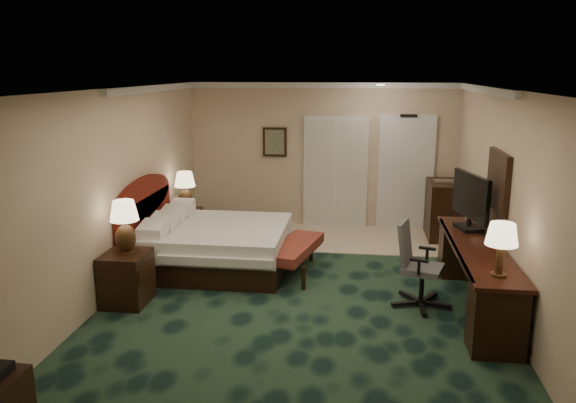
# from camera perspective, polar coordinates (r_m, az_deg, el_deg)

# --- Properties ---
(floor) EXTENTS (5.00, 7.50, 0.00)m
(floor) POSITION_cam_1_polar(r_m,az_deg,el_deg) (7.35, 1.32, -10.26)
(floor) COLOR black
(floor) RESTS_ON ground
(ceiling) EXTENTS (5.00, 7.50, 0.00)m
(ceiling) POSITION_cam_1_polar(r_m,az_deg,el_deg) (6.74, 1.45, 11.28)
(ceiling) COLOR silver
(ceiling) RESTS_ON wall_back
(wall_back) EXTENTS (5.00, 0.00, 2.70)m
(wall_back) POSITION_cam_1_polar(r_m,az_deg,el_deg) (10.59, 3.52, 4.66)
(wall_back) COLOR tan
(wall_back) RESTS_ON ground
(wall_front) EXTENTS (5.00, 0.00, 2.70)m
(wall_front) POSITION_cam_1_polar(r_m,az_deg,el_deg) (3.42, -5.45, -14.41)
(wall_front) COLOR tan
(wall_front) RESTS_ON ground
(wall_left) EXTENTS (0.00, 7.50, 2.70)m
(wall_left) POSITION_cam_1_polar(r_m,az_deg,el_deg) (7.59, -17.73, 0.59)
(wall_left) COLOR tan
(wall_left) RESTS_ON ground
(wall_right) EXTENTS (0.00, 7.50, 2.70)m
(wall_right) POSITION_cam_1_polar(r_m,az_deg,el_deg) (7.12, 21.82, -0.56)
(wall_right) COLOR tan
(wall_right) RESTS_ON ground
(crown_molding) EXTENTS (5.00, 7.50, 0.10)m
(crown_molding) POSITION_cam_1_polar(r_m,az_deg,el_deg) (6.74, 1.44, 10.85)
(crown_molding) COLOR silver
(crown_molding) RESTS_ON wall_back
(tile_patch) EXTENTS (3.20, 1.70, 0.01)m
(tile_patch) POSITION_cam_1_polar(r_m,az_deg,el_deg) (10.04, 8.22, -3.81)
(tile_patch) COLOR beige
(tile_patch) RESTS_ON ground
(headboard) EXTENTS (0.12, 2.00, 1.40)m
(headboard) POSITION_cam_1_polar(r_m,az_deg,el_deg) (8.61, -14.29, -2.18)
(headboard) COLOR #440B06
(headboard) RESTS_ON ground
(entry_door) EXTENTS (1.02, 0.06, 2.18)m
(entry_door) POSITION_cam_1_polar(r_m,az_deg,el_deg) (10.62, 11.86, 2.79)
(entry_door) COLOR silver
(entry_door) RESTS_ON ground
(closet_doors) EXTENTS (1.20, 0.06, 2.10)m
(closet_doors) POSITION_cam_1_polar(r_m,az_deg,el_deg) (10.59, 4.83, 2.99)
(closet_doors) COLOR beige
(closet_doors) RESTS_ON ground
(wall_art) EXTENTS (0.45, 0.06, 0.55)m
(wall_art) POSITION_cam_1_polar(r_m,az_deg,el_deg) (10.62, -1.35, 6.07)
(wall_art) COLOR #3E5A4B
(wall_art) RESTS_ON wall_back
(wall_mirror) EXTENTS (0.05, 0.95, 0.75)m
(wall_mirror) POSITION_cam_1_polar(r_m,az_deg,el_deg) (7.64, 20.58, 1.98)
(wall_mirror) COLOR white
(wall_mirror) RESTS_ON wall_right
(bed) EXTENTS (2.03, 1.89, 0.65)m
(bed) POSITION_cam_1_polar(r_m,az_deg,el_deg) (8.57, -7.07, -4.56)
(bed) COLOR silver
(bed) RESTS_ON ground
(nightstand_near) EXTENTS (0.54, 0.61, 0.67)m
(nightstand_near) POSITION_cam_1_polar(r_m,az_deg,el_deg) (7.52, -16.06, -7.50)
(nightstand_near) COLOR black
(nightstand_near) RESTS_ON ground
(nightstand_far) EXTENTS (0.46, 0.53, 0.58)m
(nightstand_far) POSITION_cam_1_polar(r_m,az_deg,el_deg) (9.88, -10.28, -2.46)
(nightstand_far) COLOR black
(nightstand_far) RESTS_ON ground
(lamp_near) EXTENTS (0.45, 0.45, 0.68)m
(lamp_near) POSITION_cam_1_polar(r_m,az_deg,el_deg) (7.34, -16.23, -2.49)
(lamp_near) COLOR black
(lamp_near) RESTS_ON nightstand_near
(lamp_far) EXTENTS (0.37, 0.37, 0.67)m
(lamp_far) POSITION_cam_1_polar(r_m,az_deg,el_deg) (9.70, -10.40, 1.05)
(lamp_far) COLOR black
(lamp_far) RESTS_ON nightstand_far
(bed_bench) EXTENTS (0.77, 1.45, 0.47)m
(bed_bench) POSITION_cam_1_polar(r_m,az_deg,el_deg) (8.25, 0.69, -5.82)
(bed_bench) COLOR maroon
(bed_bench) RESTS_ON ground
(desk) EXTENTS (0.61, 2.82, 0.81)m
(desk) POSITION_cam_1_polar(r_m,az_deg,el_deg) (7.45, 18.50, -7.29)
(desk) COLOR black
(desk) RESTS_ON ground
(tv) EXTENTS (0.34, 0.97, 0.77)m
(tv) POSITION_cam_1_polar(r_m,az_deg,el_deg) (7.94, 18.04, -0.04)
(tv) COLOR black
(tv) RESTS_ON desk
(desk_lamp) EXTENTS (0.36, 0.36, 0.59)m
(desk_lamp) POSITION_cam_1_polar(r_m,az_deg,el_deg) (6.27, 20.80, -4.58)
(desk_lamp) COLOR black
(desk_lamp) RESTS_ON desk
(desk_chair) EXTENTS (0.77, 0.75, 1.08)m
(desk_chair) POSITION_cam_1_polar(r_m,az_deg,el_deg) (7.28, 13.54, -6.32)
(desk_chair) COLOR #53535A
(desk_chair) RESTS_ON ground
(minibar) EXTENTS (0.53, 0.96, 1.01)m
(minibar) POSITION_cam_1_polar(r_m,az_deg,el_deg) (10.30, 15.44, -0.83)
(minibar) COLOR black
(minibar) RESTS_ON ground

